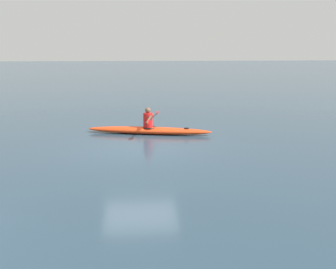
% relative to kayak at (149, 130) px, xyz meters
% --- Properties ---
extents(ground_plane, '(160.00, 160.00, 0.00)m').
position_rel_kayak_xyz_m(ground_plane, '(0.38, 1.98, -0.14)').
color(ground_plane, '#233847').
extents(kayak, '(4.81, 1.61, 0.27)m').
position_rel_kayak_xyz_m(kayak, '(0.00, 0.00, 0.00)').
color(kayak, red).
rests_on(kayak, ground).
extents(kayaker, '(0.65, 2.36, 0.75)m').
position_rel_kayak_xyz_m(kayaker, '(0.01, -0.00, 0.45)').
color(kayaker, red).
rests_on(kayaker, kayak).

